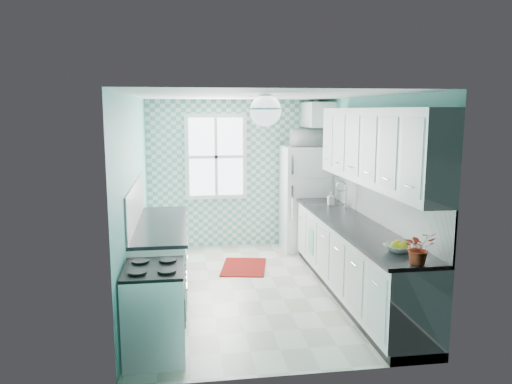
{
  "coord_description": "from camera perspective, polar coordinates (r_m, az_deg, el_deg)",
  "views": [
    {
      "loc": [
        -0.9,
        -6.21,
        2.32
      ],
      "look_at": [
        0.05,
        0.25,
        1.25
      ],
      "focal_mm": 35.0,
      "sensor_mm": 36.0,
      "label": 1
    }
  ],
  "objects": [
    {
      "name": "base_cabinets_left",
      "position": [
        6.42,
        -10.77,
        -7.79
      ],
      "size": [
        0.6,
        2.15,
        0.9
      ],
      "primitive_type": "cube",
      "color": "white",
      "rests_on": "floor"
    },
    {
      "name": "ceiling",
      "position": [
        6.28,
        -0.12,
        11.04
      ],
      "size": [
        3.0,
        4.4,
        0.02
      ],
      "primitive_type": "cube",
      "color": "white",
      "rests_on": "wall_back"
    },
    {
      "name": "upper_cabinets_right",
      "position": [
        6.06,
        13.37,
        5.07
      ],
      "size": [
        0.33,
        3.2,
        0.9
      ],
      "primitive_type": "cube",
      "color": "white",
      "rests_on": "wall_right"
    },
    {
      "name": "floor",
      "position": [
        6.7,
        -0.11,
        -11.06
      ],
      "size": [
        3.0,
        4.4,
        0.02
      ],
      "primitive_type": "cube",
      "color": "silver",
      "rests_on": "ground"
    },
    {
      "name": "wall_front",
      "position": [
        4.24,
        4.19,
        -5.36
      ],
      "size": [
        3.0,
        0.02,
        2.5
      ],
      "primitive_type": "cube",
      "color": "#53ABA3",
      "rests_on": "floor"
    },
    {
      "name": "ceiling_light",
      "position": [
        5.49,
        1.09,
        9.33
      ],
      "size": [
        0.34,
        0.34,
        0.35
      ],
      "color": "silver",
      "rests_on": "ceiling"
    },
    {
      "name": "fruit_bowl",
      "position": [
        5.17,
        16.03,
        -6.17
      ],
      "size": [
        0.33,
        0.33,
        0.07
      ],
      "primitive_type": "imported",
      "rotation": [
        0.0,
        0.0,
        0.2
      ],
      "color": "white",
      "rests_on": "countertop_right"
    },
    {
      "name": "countertop_right",
      "position": [
        6.33,
        11.11,
        -3.65
      ],
      "size": [
        0.63,
        3.6,
        0.04
      ],
      "primitive_type": "cube",
      "color": "black",
      "rests_on": "base_cabinets_right"
    },
    {
      "name": "wall_left",
      "position": [
        6.33,
        -13.77,
        -0.7
      ],
      "size": [
        0.02,
        4.4,
        2.5
      ],
      "primitive_type": "cube",
      "color": "#53ABA3",
      "rests_on": "floor"
    },
    {
      "name": "upper_cabinet_fridge",
      "position": [
        8.34,
        7.02,
        8.76
      ],
      "size": [
        0.4,
        0.74,
        0.4
      ],
      "primitive_type": "cube",
      "color": "white",
      "rests_on": "wall_right"
    },
    {
      "name": "sink",
      "position": [
        7.12,
        8.99,
        -2.03
      ],
      "size": [
        0.45,
        0.38,
        0.53
      ],
      "rotation": [
        0.0,
        0.0,
        0.05
      ],
      "color": "silver",
      "rests_on": "countertop_right"
    },
    {
      "name": "stove",
      "position": [
        4.96,
        -11.49,
        -13.07
      ],
      "size": [
        0.57,
        0.71,
        0.85
      ],
      "rotation": [
        0.0,
        0.0,
        -0.05
      ],
      "color": "silver",
      "rests_on": "floor"
    },
    {
      "name": "fridge",
      "position": [
        8.39,
        5.63,
        -0.7
      ],
      "size": [
        0.76,
        0.75,
        1.74
      ],
      "rotation": [
        0.0,
        0.0,
        -0.07
      ],
      "color": "white",
      "rests_on": "floor"
    },
    {
      "name": "potted_plant",
      "position": [
        4.78,
        18.15,
        -6.07
      ],
      "size": [
        0.28,
        0.24,
        0.31
      ],
      "primitive_type": "imported",
      "rotation": [
        0.0,
        0.0,
        -0.01
      ],
      "color": "red",
      "rests_on": "countertop_right"
    },
    {
      "name": "base_cabinets_right",
      "position": [
        6.46,
        11.1,
        -7.71
      ],
      "size": [
        0.6,
        3.6,
        0.9
      ],
      "primitive_type": "cube",
      "color": "white",
      "rests_on": "floor"
    },
    {
      "name": "soap_bottle",
      "position": [
        7.44,
        8.56,
        -0.72
      ],
      "size": [
        0.09,
        0.09,
        0.19
      ],
      "primitive_type": "imported",
      "rotation": [
        0.0,
        0.0,
        0.02
      ],
      "color": "#A3C8D0",
      "rests_on": "countertop_right"
    },
    {
      "name": "backsplash_right",
      "position": [
        6.38,
        13.75,
        -1.12
      ],
      "size": [
        0.02,
        3.6,
        0.51
      ],
      "primitive_type": "cube",
      "color": "white",
      "rests_on": "wall_right"
    },
    {
      "name": "rug",
      "position": [
        7.54,
        -1.4,
        -8.56
      ],
      "size": [
        0.8,
        1.01,
        0.01
      ],
      "primitive_type": "cube",
      "rotation": [
        0.0,
        0.0,
        -0.2
      ],
      "color": "maroon",
      "rests_on": "floor"
    },
    {
      "name": "wall_right",
      "position": [
        6.75,
        12.67,
        -0.05
      ],
      "size": [
        0.02,
        4.4,
        2.5
      ],
      "primitive_type": "cube",
      "color": "#53ABA3",
      "rests_on": "floor"
    },
    {
      "name": "accent_wall",
      "position": [
        8.52,
        -2.23,
        2.09
      ],
      "size": [
        3.0,
        0.01,
        2.5
      ],
      "primitive_type": "cube",
      "color": "#61AB9A",
      "rests_on": "wall_back"
    },
    {
      "name": "microwave",
      "position": [
        8.27,
        5.75,
        6.19
      ],
      "size": [
        0.52,
        0.37,
        0.28
      ],
      "primitive_type": "imported",
      "rotation": [
        0.0,
        0.0,
        3.09
      ],
      "color": "silver",
      "rests_on": "fridge"
    },
    {
      "name": "backsplash_left",
      "position": [
        6.27,
        -13.61,
        -1.31
      ],
      "size": [
        0.02,
        2.15,
        0.51
      ],
      "primitive_type": "cube",
      "color": "white",
      "rests_on": "wall_left"
    },
    {
      "name": "wall_back",
      "position": [
        8.54,
        -2.25,
        2.1
      ],
      "size": [
        3.0,
        0.02,
        2.5
      ],
      "primitive_type": "cube",
      "color": "#53ABA3",
      "rests_on": "floor"
    },
    {
      "name": "countertop_left",
      "position": [
        6.3,
        -10.76,
        -3.7
      ],
      "size": [
        0.63,
        2.15,
        0.04
      ],
      "primitive_type": "cube",
      "color": "black",
      "rests_on": "base_cabinets_left"
    },
    {
      "name": "dish_towel",
      "position": [
        7.2,
        6.33,
        -5.56
      ],
      "size": [
        0.11,
        0.23,
        0.37
      ],
      "primitive_type": "cube",
      "rotation": [
        0.0,
        0.0,
        0.39
      ],
      "color": "#75C0BC",
      "rests_on": "base_cabinets_right"
    },
    {
      "name": "window",
      "position": [
        8.43,
        -4.6,
        4.04
      ],
      "size": [
        1.04,
        0.05,
        1.44
      ],
      "color": "white",
      "rests_on": "wall_back"
    }
  ]
}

